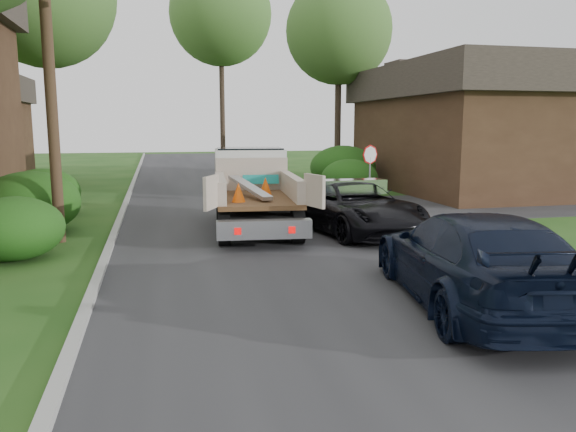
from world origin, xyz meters
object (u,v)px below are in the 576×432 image
at_px(tree_center_far, 221,14).
at_px(house_right, 481,127).
at_px(utility_pole, 49,50).
at_px(stop_sign, 370,163).
at_px(black_pickup, 354,207).
at_px(tree_right_far, 339,31).
at_px(flatbed_truck, 252,184).
at_px(navy_suv, 473,259).

bearing_deg(tree_center_far, house_right, -55.49).
bearing_deg(utility_pole, stop_sign, 20.62).
height_order(house_right, black_pickup, house_right).
height_order(tree_right_far, flatbed_truck, tree_right_far).
distance_m(flatbed_truck, navy_suv, 9.49).
xyz_separation_m(house_right, tree_center_far, (-11.00, 16.00, 7.82)).
bearing_deg(tree_center_far, utility_pole, -106.65).
bearing_deg(stop_sign, tree_center_far, 98.66).
height_order(utility_pole, flatbed_truck, utility_pole).
bearing_deg(house_right, tree_right_far, 132.51).
bearing_deg(flatbed_truck, black_pickup, -30.79).
bearing_deg(navy_suv, tree_right_far, -92.65).
relative_size(stop_sign, utility_pole, 0.25).
height_order(utility_pole, tree_center_far, tree_center_far).
relative_size(utility_pole, flatbed_truck, 1.49).
bearing_deg(stop_sign, utility_pole, -159.38).
xyz_separation_m(tree_right_far, flatbed_truck, (-7.32, -13.48, -7.14)).
distance_m(utility_pole, tree_right_far, 20.12).
bearing_deg(tree_right_far, black_pickup, -106.39).
bearing_deg(stop_sign, house_right, 32.66).
relative_size(tree_center_far, navy_suv, 2.49).
distance_m(tree_right_far, navy_suv, 24.40).
relative_size(house_right, navy_suv, 2.21).
bearing_deg(tree_right_far, house_right, -47.49).
xyz_separation_m(utility_pole, navy_suv, (8.08, -7.63, -4.32)).
xyz_separation_m(stop_sign, house_right, (7.80, 5.00, 1.38)).
xyz_separation_m(house_right, navy_suv, (-10.40, -16.65, -2.31)).
height_order(stop_sign, navy_suv, stop_sign).
relative_size(stop_sign, black_pickup, 0.45).
distance_m(utility_pole, house_right, 20.66).
distance_m(tree_right_far, tree_center_far, 11.68).
bearing_deg(house_right, flatbed_truck, -149.73).
height_order(utility_pole, tree_right_far, tree_right_far).
distance_m(utility_pole, tree_center_far, 26.75).
xyz_separation_m(stop_sign, navy_suv, (-2.60, -11.65, -0.93)).
distance_m(stop_sign, house_right, 9.37).
bearing_deg(stop_sign, tree_right_far, 78.19).
distance_m(utility_pole, black_pickup, 9.52).
relative_size(stop_sign, tree_right_far, 0.22).
distance_m(tree_right_far, flatbed_truck, 16.92).
bearing_deg(flatbed_truck, tree_center_far, 90.97).
relative_size(stop_sign, house_right, 0.19).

